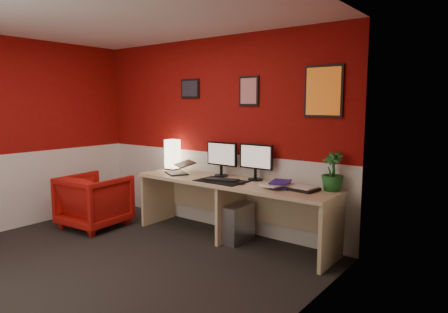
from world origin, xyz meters
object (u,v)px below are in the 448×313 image
pc_tower (238,223)px  monitor_left (221,154)px  laptop (177,166)px  monitor_right (255,156)px  zen_tray (301,189)px  armchair (95,201)px  potted_plant (333,172)px  desk (231,211)px  shoji_lamp (173,155)px

pc_tower → monitor_left: bearing=155.0°
laptop → pc_tower: (0.96, 0.05, -0.61)m
monitor_right → zen_tray: size_ratio=1.66×
laptop → zen_tray: laptop is taller
monitor_right → pc_tower: size_ratio=1.29×
laptop → monitor_right: bearing=43.7°
pc_tower → armchair: (-1.87, -0.69, 0.13)m
zen_tray → potted_plant: 0.38m
monitor_left → armchair: monitor_left is taller
zen_tray → laptop: bearing=-177.0°
monitor_left → potted_plant: 1.46m
desk → potted_plant: (1.17, 0.21, 0.57)m
zen_tray → armchair: zen_tray is taller
monitor_left → shoji_lamp: bearing=-179.9°
monitor_right → pc_tower: bearing=-115.7°
desk → pc_tower: 0.17m
armchair → desk: bearing=-164.1°
shoji_lamp → potted_plant: potted_plant is taller
pc_tower → armchair: 1.99m
laptop → pc_tower: size_ratio=0.73×
monitor_left → zen_tray: size_ratio=1.66×
monitor_left → armchair: 1.84m
desk → armchair: 1.90m
shoji_lamp → zen_tray: size_ratio=1.14×
monitor_left → pc_tower: 0.90m
laptop → potted_plant: (2.03, 0.26, 0.10)m
laptop → armchair: 1.21m
shoji_lamp → pc_tower: size_ratio=0.89×
pc_tower → monitor_right: bearing=63.2°
monitor_left → zen_tray: bearing=-6.3°
desk → shoji_lamp: 1.29m
shoji_lamp → zen_tray: bearing=-3.6°
desk → zen_tray: bearing=3.1°
potted_plant → shoji_lamp: bearing=-179.1°
monitor_left → armchair: size_ratio=0.74×
pc_tower → armchair: bearing=-160.9°
shoji_lamp → armchair: bearing=-125.8°
shoji_lamp → potted_plant: size_ratio=0.97×
potted_plant → armchair: potted_plant is taller
laptop → monitor_right: (1.06, 0.26, 0.18)m
desk → shoji_lamp: bearing=171.3°
armchair → shoji_lamp: bearing=-131.0°
pc_tower → armchair: size_ratio=0.58×
monitor_left → laptop: bearing=-158.7°
monitor_left → monitor_right: bearing=4.9°
monitor_right → potted_plant: size_ratio=1.40×
desk → potted_plant: bearing=10.3°
monitor_right → laptop: bearing=-166.0°
monitor_left → monitor_right: 0.49m
shoji_lamp → potted_plant: (2.32, 0.03, 0.01)m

